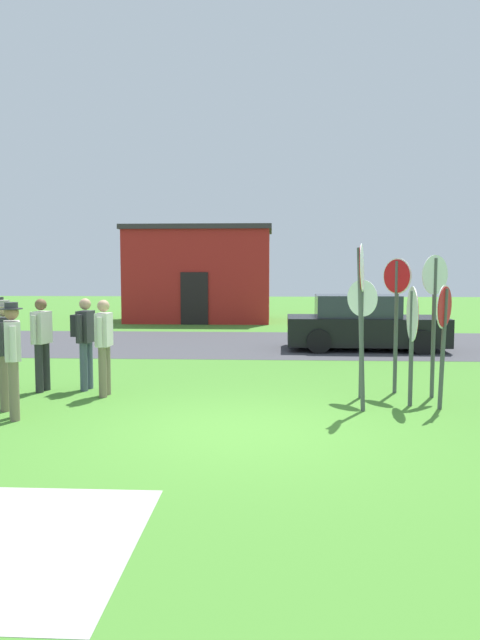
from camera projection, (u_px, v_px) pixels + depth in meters
The scene contains 15 objects.
ground_plane at pixel (236, 431), 8.14m from camera, with size 80.00×80.00×0.00m, color #47842D.
street_asphalt at pixel (256, 343), 17.67m from camera, with size 60.00×6.40×0.01m, color #424247.
building_background at pixel (200, 274), 25.45m from camera, with size 6.15×4.04×4.02m.
parked_car_on_street at pixel (363, 325), 16.34m from camera, with size 4.33×2.08×1.51m.
stop_sign_leaning_left at pixel (434, 302), 10.12m from camera, with size 0.54×0.42×2.46m.
stop_sign_rear_left at pixel (361, 298), 9.13m from camera, with size 0.20×0.73×2.61m.
stop_sign_leaning_right at pixel (362, 319), 10.12m from camera, with size 0.45×0.46×2.04m.
stop_sign_rear_right at pixel (444, 326), 9.28m from camera, with size 0.41×0.59×1.98m.
stop_sign_low_front at pixel (412, 325), 9.51m from camera, with size 0.07×0.89×1.95m.
stop_sign_center_cluster at pixel (396, 304), 10.50m from camera, with size 0.39×0.52×2.42m.
person_on_left at pixel (13, 353), 8.70m from camera, with size 0.36×0.52×1.74m.
person_in_blue at pixel (5, 348), 9.27m from camera, with size 0.32×0.56×1.74m.
person_with_sunhat at pixel (104, 342), 10.30m from camera, with size 0.23×0.57×1.69m.
person_in_dark_shirt at pixel (42, 339), 10.70m from camera, with size 0.29×0.56×1.69m.
person_in_teal at pixel (85, 337), 10.84m from camera, with size 0.39×0.57×1.69m.
Camera 1 is at (0.48, -7.97, 2.22)m, focal length 33.20 mm.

